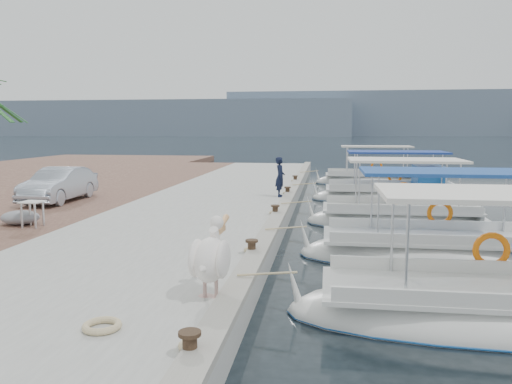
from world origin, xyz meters
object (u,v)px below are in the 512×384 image
fishing_caique_e (373,182)px  fishing_caique_c (399,221)px  fishing_caique_b (436,255)px  fisherman (280,177)px  fishing_caique_d (394,197)px  pelican (211,257)px  fishing_caique_a (491,316)px  parked_car (59,185)px

fishing_caique_e → fishing_caique_c: bearing=-91.0°
fishing_caique_b → fisherman: fishing_caique_b is taller
fishing_caique_d → fishing_caique_e: (-0.34, 6.73, -0.07)m
pelican → fisherman: (-0.00, 12.11, 0.14)m
fishing_caique_a → parked_car: size_ratio=1.77×
fishing_caique_e → pelican: fishing_caique_e is taller
fishing_caique_a → fishing_caique_c: size_ratio=1.11×
fishing_caique_d → parked_car: 14.09m
fishing_caique_a → fisherman: (-4.61, 11.37, 1.18)m
fishing_caique_a → fishing_caique_e: (-0.10, 21.07, 0.00)m
fishing_caique_b → parked_car: bearing=159.1°
fishing_caique_d → fisherman: fishing_caique_d is taller
fishing_caique_d → fishing_caique_e: 6.73m
fishing_caique_d → fishing_caique_b: bearing=-91.6°
fisherman → parked_car: fisherman is taller
fishing_caique_e → pelican: size_ratio=4.07×
fishing_caique_e → fisherman: 10.76m
fishing_caique_a → fishing_caique_d: same height
fishing_caique_e → fishing_caique_d: bearing=-87.1°
fishing_caique_b → fishing_caique_e: 16.97m
fishing_caique_c → fisherman: fishing_caique_c is taller
fishing_caique_a → fishing_caique_b: size_ratio=1.01×
fishing_caique_b → fisherman: bearing=122.2°
fishing_caique_e → fisherman: size_ratio=4.14×
fishing_caique_b → fishing_caique_e: (-0.06, 16.97, 0.00)m
fishing_caique_a → fishing_caique_c: (-0.33, 8.60, 0.00)m
pelican → parked_car: size_ratio=0.42×
fishing_caique_b → fishing_caique_d: same height
fishing_caique_a → fishing_caique_d: size_ratio=0.96×
fishing_caique_a → fishing_caique_e: bearing=90.3°
pelican → fisherman: size_ratio=1.02×
parked_car → fishing_caique_b: bearing=-22.0°
fishing_caique_b → parked_car: size_ratio=1.75×
fishing_caique_e → fisherman: bearing=-114.9°
fishing_caique_b → parked_car: 13.62m
fishing_caique_e → pelican: 22.30m
fishing_caique_b → fishing_caique_c: same height
fishing_caique_c → fisherman: 5.24m
fishing_caique_a → fishing_caique_b: same height
fishing_caique_d → pelican: 15.88m
fishing_caique_a → parked_car: (-12.74, 8.94, 1.01)m
fishing_caique_b → pelican: 6.74m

